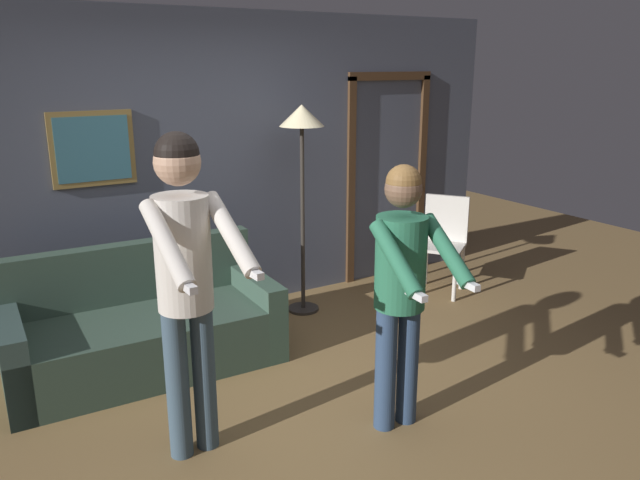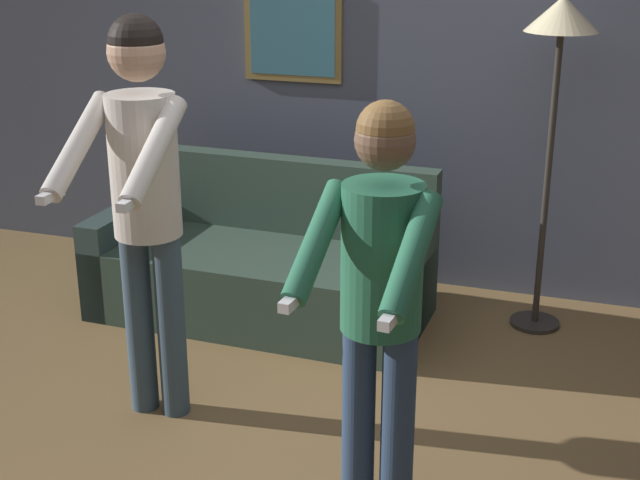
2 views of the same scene
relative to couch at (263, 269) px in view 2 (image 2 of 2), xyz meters
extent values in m
plane|color=olive|center=(0.70, -1.20, -0.28)|extent=(12.00, 12.00, 0.00)
cube|color=#4F5669|center=(0.70, 0.80, 1.02)|extent=(6.40, 0.06, 2.60)
cube|color=olive|center=(-0.08, 0.75, 1.25)|extent=(0.63, 0.02, 0.58)
cube|color=teal|center=(-0.08, 0.74, 1.25)|extent=(0.55, 0.01, 0.50)
cube|color=#384E41|center=(0.00, -0.04, -0.07)|extent=(1.92, 0.90, 0.42)
cube|color=#384E41|center=(0.01, 0.31, 0.37)|extent=(1.90, 0.19, 0.45)
cube|color=#324743|center=(-0.87, -0.02, 0.01)|extent=(0.18, 0.85, 0.58)
cube|color=#385143|center=(0.87, -0.07, 0.01)|extent=(0.18, 0.85, 0.58)
cylinder|color=#332D28|center=(1.54, 0.34, -0.27)|extent=(0.28, 0.28, 0.02)
cylinder|color=#332D28|center=(1.54, 0.34, 0.56)|extent=(0.04, 0.04, 1.63)
cone|color=#F9EAB7|center=(1.54, 0.34, 1.47)|extent=(0.38, 0.38, 0.18)
cylinder|color=#3C5365|center=(-0.14, -1.18, 0.16)|extent=(0.13, 0.13, 0.88)
cylinder|color=#3C5365|center=(0.02, -1.17, 0.16)|extent=(0.13, 0.13, 0.88)
cylinder|color=silver|center=(-0.06, -1.17, 0.92)|extent=(0.30, 0.30, 0.63)
sphere|color=tan|center=(-0.06, -1.17, 1.40)|extent=(0.24, 0.24, 0.24)
sphere|color=black|center=(-0.06, -1.17, 1.45)|extent=(0.23, 0.23, 0.23)
cylinder|color=silver|center=(-0.22, -1.42, 1.06)|extent=(0.11, 0.52, 0.37)
cube|color=white|center=(-0.21, -1.65, 0.91)|extent=(0.05, 0.15, 0.04)
cylinder|color=silver|center=(0.12, -1.40, 1.06)|extent=(0.11, 0.52, 0.37)
cube|color=white|center=(0.13, -1.64, 0.91)|extent=(0.05, 0.15, 0.04)
cylinder|color=navy|center=(1.02, -1.55, 0.11)|extent=(0.13, 0.13, 0.78)
cylinder|color=navy|center=(1.18, -1.57, 0.11)|extent=(0.13, 0.13, 0.78)
cylinder|color=#286B4C|center=(1.10, -1.56, 0.78)|extent=(0.30, 0.30, 0.55)
sphere|color=brown|center=(1.10, -1.56, 1.21)|extent=(0.21, 0.21, 0.21)
sphere|color=brown|center=(1.10, -1.56, 1.25)|extent=(0.20, 0.20, 0.20)
cylinder|color=#286B4C|center=(0.92, -1.75, 0.88)|extent=(0.13, 0.46, 0.35)
cube|color=white|center=(0.90, -1.95, 0.74)|extent=(0.05, 0.15, 0.04)
cylinder|color=#286B4C|center=(1.26, -1.77, 0.88)|extent=(0.13, 0.46, 0.35)
cube|color=white|center=(1.24, -1.97, 0.74)|extent=(0.05, 0.15, 0.04)
camera|label=1|loc=(-1.08, -4.25, 1.90)|focal=35.00mm
camera|label=2|loc=(1.84, -4.46, 1.93)|focal=50.00mm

